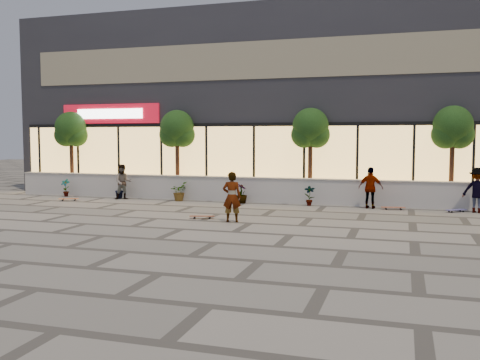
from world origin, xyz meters
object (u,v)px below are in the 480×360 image
(skateboard_right_near, at_px, (393,207))
(skateboard_right_far, at_px, (456,210))
(tree_midwest, at_px, (177,131))
(skater_center, at_px, (232,197))
(tree_west, at_px, (71,131))
(skater_right_near, at_px, (371,188))
(skateboard_left, at_px, (69,199))
(skater_right_far, at_px, (478,190))
(tree_east, at_px, (453,130))
(tree_mideast, at_px, (311,130))
(skater_left, at_px, (123,182))
(skateboard_center, at_px, (202,216))

(skateboard_right_near, height_order, skateboard_right_far, skateboard_right_near)
(tree_midwest, relative_size, skater_center, 2.43)
(tree_midwest, distance_m, skateboard_right_near, 9.94)
(tree_west, distance_m, tree_midwest, 5.50)
(skater_right_near, distance_m, skateboard_left, 12.53)
(skateboard_right_far, bearing_deg, skater_right_far, -27.24)
(tree_east, bearing_deg, skater_right_far, -60.96)
(skater_right_far, relative_size, skateboard_left, 1.97)
(tree_mideast, distance_m, skateboard_right_near, 4.71)
(skater_left, bearing_deg, tree_east, -23.30)
(tree_midwest, height_order, skateboard_left, tree_midwest)
(skateboard_center, relative_size, skateboard_right_far, 1.09)
(skater_right_far, xyz_separation_m, skateboard_left, (-16.18, -1.19, -0.73))
(skater_center, distance_m, skateboard_center, 1.40)
(skater_right_near, distance_m, skater_right_far, 3.73)
(tree_mideast, relative_size, skateboard_center, 4.60)
(skateboard_right_far, bearing_deg, skateboard_left, 148.69)
(tree_midwest, xyz_separation_m, tree_east, (11.50, 0.00, 0.00))
(skater_right_far, xyz_separation_m, skateboard_center, (-8.92, -4.25, -0.73))
(skater_left, xyz_separation_m, skater_right_far, (14.19, 0.10, 0.05))
(tree_midwest, xyz_separation_m, skater_right_near, (8.55, -1.40, -2.20))
(skater_center, distance_m, skater_left, 7.83)
(skater_right_near, xyz_separation_m, skateboard_right_near, (0.84, -0.10, -0.70))
(tree_midwest, relative_size, tree_mideast, 1.00)
(tree_west, relative_size, skateboard_center, 4.60)
(skateboard_left, height_order, skateboard_right_near, skateboard_right_near)
(skater_left, relative_size, skateboard_left, 1.85)
(tree_west, relative_size, tree_mideast, 1.00)
(tree_east, distance_m, skateboard_left, 15.89)
(skater_right_far, bearing_deg, tree_midwest, 11.74)
(tree_east, height_order, skater_left, tree_east)
(tree_mideast, xyz_separation_m, skater_left, (-7.91, -1.50, -2.22))
(skateboard_right_near, bearing_deg, skateboard_right_far, -7.63)
(skater_left, height_order, skateboard_right_near, skater_left)
(skater_right_near, distance_m, skateboard_right_far, 3.11)
(skater_left, height_order, skater_right_far, skater_right_far)
(tree_midwest, height_order, skateboard_right_far, tree_midwest)
(tree_east, distance_m, skateboard_right_near, 3.88)
(skater_left, height_order, skateboard_right_far, skater_left)
(skater_center, xyz_separation_m, skateboard_center, (-1.15, 0.33, -0.72))
(tree_midwest, relative_size, tree_east, 1.00)
(tree_midwest, xyz_separation_m, skater_left, (-1.91, -1.50, -2.22))
(tree_west, distance_m, tree_mideast, 11.50)
(skater_center, bearing_deg, tree_east, -150.80)
(tree_mideast, xyz_separation_m, skateboard_center, (-2.65, -5.65, -2.90))
(skater_center, relative_size, skateboard_left, 1.96)
(skateboard_right_far, bearing_deg, tree_east, 57.55)
(tree_east, relative_size, skateboard_left, 4.76)
(skater_center, height_order, skateboard_left, skater_center)
(tree_east, height_order, skater_right_near, tree_east)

